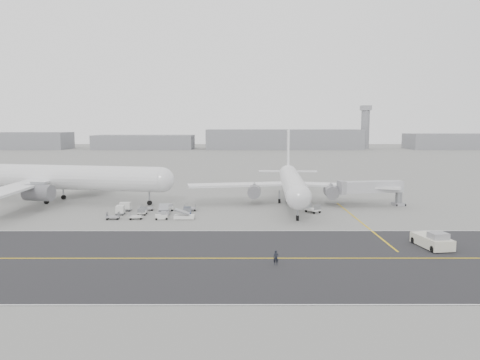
{
  "coord_description": "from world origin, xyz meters",
  "views": [
    {
      "loc": [
        8.4,
        -76.91,
        17.18
      ],
      "look_at": [
        8.51,
        12.0,
        6.7
      ],
      "focal_mm": 35.0,
      "sensor_mm": 36.0,
      "label": 1
    }
  ],
  "objects_px": {
    "control_tower": "(365,126)",
    "jet_bridge": "(372,188)",
    "pushback_tug": "(433,241)",
    "airliner_b": "(292,182)",
    "airliner_a": "(55,177)",
    "ground_crew_a": "(276,258)"
  },
  "relations": [
    {
      "from": "control_tower",
      "to": "jet_bridge",
      "type": "height_order",
      "value": "control_tower"
    },
    {
      "from": "ground_crew_a",
      "to": "airliner_b",
      "type": "bearing_deg",
      "value": 86.77
    },
    {
      "from": "control_tower",
      "to": "jet_bridge",
      "type": "xyz_separation_m",
      "value": [
        -63.61,
        -244.09,
        -12.37
      ]
    },
    {
      "from": "pushback_tug",
      "to": "jet_bridge",
      "type": "height_order",
      "value": "jet_bridge"
    },
    {
      "from": "jet_bridge",
      "to": "ground_crew_a",
      "type": "relative_size",
      "value": 8.26
    },
    {
      "from": "airliner_a",
      "to": "pushback_tug",
      "type": "xyz_separation_m",
      "value": [
        68.44,
        -39.8,
        -4.57
      ]
    },
    {
      "from": "ground_crew_a",
      "to": "pushback_tug",
      "type": "bearing_deg",
      "value": 25.13
    },
    {
      "from": "airliner_a",
      "to": "jet_bridge",
      "type": "relative_size",
      "value": 3.71
    },
    {
      "from": "airliner_b",
      "to": "jet_bridge",
      "type": "height_order",
      "value": "airliner_b"
    },
    {
      "from": "airliner_b",
      "to": "pushback_tug",
      "type": "height_order",
      "value": "airliner_b"
    },
    {
      "from": "airliner_b",
      "to": "jet_bridge",
      "type": "relative_size",
      "value": 3.13
    },
    {
      "from": "airliner_b",
      "to": "jet_bridge",
      "type": "bearing_deg",
      "value": -9.72
    },
    {
      "from": "airliner_b",
      "to": "pushback_tug",
      "type": "distance_m",
      "value": 40.71
    },
    {
      "from": "control_tower",
      "to": "ground_crew_a",
      "type": "distance_m",
      "value": 299.14
    },
    {
      "from": "airliner_a",
      "to": "ground_crew_a",
      "type": "relative_size",
      "value": 30.68
    },
    {
      "from": "airliner_a",
      "to": "pushback_tug",
      "type": "relative_size",
      "value": 6.37
    },
    {
      "from": "airliner_a",
      "to": "airliner_b",
      "type": "relative_size",
      "value": 1.18
    },
    {
      "from": "control_tower",
      "to": "ground_crew_a",
      "type": "bearing_deg",
      "value": -106.95
    },
    {
      "from": "control_tower",
      "to": "airliner_b",
      "type": "height_order",
      "value": "control_tower"
    },
    {
      "from": "jet_bridge",
      "to": "ground_crew_a",
      "type": "xyz_separation_m",
      "value": [
        -23.49,
        -41.68,
        -2.98
      ]
    },
    {
      "from": "airliner_a",
      "to": "ground_crew_a",
      "type": "xyz_separation_m",
      "value": [
        45.74,
        -47.87,
        -4.67
      ]
    },
    {
      "from": "airliner_a",
      "to": "jet_bridge",
      "type": "xyz_separation_m",
      "value": [
        69.22,
        -6.19,
        -1.7
      ]
    }
  ]
}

